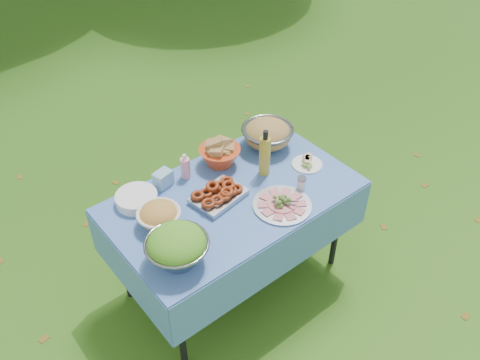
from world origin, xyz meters
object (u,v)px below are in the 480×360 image
object	(u,v)px
picnic_table	(233,240)
plate_stack	(137,199)
bread_bowl	(220,152)
charcuterie_platter	(282,201)
pasta_bowl_steel	(267,134)
salad_bowl	(177,246)
oil_bottle	(265,153)

from	to	relation	value
picnic_table	plate_stack	xyz separation A→B (m)	(-0.47, 0.30, 0.41)
bread_bowl	charcuterie_platter	bearing A→B (deg)	-86.07
pasta_bowl_steel	charcuterie_platter	distance (m)	0.60
charcuterie_platter	pasta_bowl_steel	bearing A→B (deg)	56.99
picnic_table	bread_bowl	world-z (taller)	bread_bowl
plate_stack	picnic_table	bearing A→B (deg)	-32.39
salad_bowl	pasta_bowl_steel	world-z (taller)	salad_bowl
salad_bowl	pasta_bowl_steel	bearing A→B (deg)	24.94
pasta_bowl_steel	charcuterie_platter	size ratio (longest dim) A/B	0.99
picnic_table	plate_stack	size ratio (longest dim) A/B	6.02
picnic_table	bread_bowl	xyz separation A→B (m)	(0.12, 0.29, 0.47)
plate_stack	pasta_bowl_steel	world-z (taller)	pasta_bowl_steel
bread_bowl	salad_bowl	bearing A→B (deg)	-141.98
picnic_table	salad_bowl	xyz separation A→B (m)	(-0.53, -0.22, 0.49)
plate_stack	pasta_bowl_steel	bearing A→B (deg)	-2.82
plate_stack	charcuterie_platter	size ratio (longest dim) A/B	0.71
picnic_table	oil_bottle	size ratio (longest dim) A/B	4.69
bread_bowl	picnic_table	bearing A→B (deg)	-113.27
picnic_table	oil_bottle	bearing A→B (deg)	8.56
oil_bottle	salad_bowl	bearing A→B (deg)	-161.95
picnic_table	salad_bowl	world-z (taller)	salad_bowl
salad_bowl	pasta_bowl_steel	xyz separation A→B (m)	(1.02, 0.47, -0.02)
picnic_table	plate_stack	bearing A→B (deg)	147.61
plate_stack	bread_bowl	bearing A→B (deg)	-0.86
salad_bowl	pasta_bowl_steel	size ratio (longest dim) A/B	0.96
bread_bowl	charcuterie_platter	xyz separation A→B (m)	(0.04, -0.54, -0.05)
salad_bowl	bread_bowl	xyz separation A→B (m)	(0.65, 0.51, -0.02)
bread_bowl	oil_bottle	xyz separation A→B (m)	(0.15, -0.25, 0.07)
picnic_table	bread_bowl	bearing A→B (deg)	66.73
salad_bowl	plate_stack	bearing A→B (deg)	83.58
salad_bowl	charcuterie_platter	xyz separation A→B (m)	(0.69, -0.03, -0.07)
bread_bowl	plate_stack	bearing A→B (deg)	179.14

